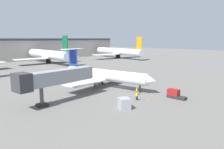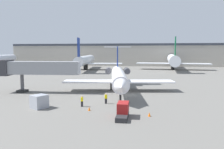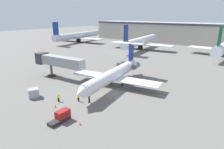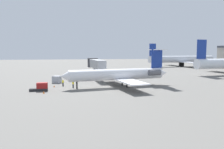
{
  "view_description": "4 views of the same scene",
  "coord_description": "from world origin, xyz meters",
  "px_view_note": "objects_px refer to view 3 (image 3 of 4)",
  "views": [
    {
      "loc": [
        -40.04,
        -37.97,
        12.48
      ],
      "look_at": [
        -0.27,
        2.3,
        3.1
      ],
      "focal_mm": 35.02,
      "sensor_mm": 36.0,
      "label": 1
    },
    {
      "loc": [
        4.23,
        -44.27,
        8.58
      ],
      "look_at": [
        -3.08,
        -0.9,
        4.0
      ],
      "focal_mm": 36.99,
      "sensor_mm": 36.0,
      "label": 2
    },
    {
      "loc": [
        25.78,
        -33.8,
        17.48
      ],
      "look_at": [
        -1.4,
        1.45,
        3.81
      ],
      "focal_mm": 31.49,
      "sensor_mm": 36.0,
      "label": 3
    },
    {
      "loc": [
        53.65,
        -8.11,
        9.08
      ],
      "look_at": [
        -4.24,
        1.94,
        2.97
      ],
      "focal_mm": 36.07,
      "sensor_mm": 36.0,
      "label": 4
    }
  ],
  "objects_px": {
    "parked_airliner_west_end": "(78,36)",
    "traffic_cone_mid": "(55,106)",
    "ground_crew_loader": "(78,97)",
    "traffic_cone_near": "(80,123)",
    "ground_crew_marshaller": "(58,98)",
    "parked_airliner_west_mid": "(140,41)",
    "baggage_tug_lead": "(61,117)",
    "regional_jet": "(114,74)",
    "jet_bridge": "(57,61)",
    "cargo_container_uld": "(34,93)"
  },
  "relations": [
    {
      "from": "parked_airliner_west_end",
      "to": "traffic_cone_mid",
      "type": "bearing_deg",
      "value": -45.7
    },
    {
      "from": "ground_crew_loader",
      "to": "traffic_cone_near",
      "type": "relative_size",
      "value": 3.07
    },
    {
      "from": "ground_crew_marshaller",
      "to": "traffic_cone_mid",
      "type": "xyz_separation_m",
      "value": [
        1.71,
        -2.12,
        -0.58
      ]
    },
    {
      "from": "ground_crew_marshaller",
      "to": "parked_airliner_west_mid",
      "type": "height_order",
      "value": "parked_airliner_west_mid"
    },
    {
      "from": "baggage_tug_lead",
      "to": "traffic_cone_mid",
      "type": "relative_size",
      "value": 7.33
    },
    {
      "from": "baggage_tug_lead",
      "to": "parked_airliner_west_mid",
      "type": "relative_size",
      "value": 0.1
    },
    {
      "from": "ground_crew_loader",
      "to": "parked_airliner_west_mid",
      "type": "height_order",
      "value": "parked_airliner_west_mid"
    },
    {
      "from": "regional_jet",
      "to": "jet_bridge",
      "type": "relative_size",
      "value": 1.71
    },
    {
      "from": "ground_crew_marshaller",
      "to": "traffic_cone_mid",
      "type": "relative_size",
      "value": 3.07
    },
    {
      "from": "traffic_cone_mid",
      "to": "parked_airliner_west_end",
      "type": "bearing_deg",
      "value": 134.3
    },
    {
      "from": "ground_crew_marshaller",
      "to": "traffic_cone_near",
      "type": "relative_size",
      "value": 3.07
    },
    {
      "from": "traffic_cone_near",
      "to": "parked_airliner_west_end",
      "type": "xyz_separation_m",
      "value": [
        -75.14,
        69.78,
        4.0
      ]
    },
    {
      "from": "ground_crew_loader",
      "to": "parked_airliner_west_mid",
      "type": "distance_m",
      "value": 67.4
    },
    {
      "from": "regional_jet",
      "to": "traffic_cone_near",
      "type": "height_order",
      "value": "regional_jet"
    },
    {
      "from": "ground_crew_marshaller",
      "to": "traffic_cone_mid",
      "type": "distance_m",
      "value": 2.79
    },
    {
      "from": "jet_bridge",
      "to": "cargo_container_uld",
      "type": "distance_m",
      "value": 14.56
    },
    {
      "from": "traffic_cone_mid",
      "to": "parked_airliner_west_end",
      "type": "distance_m",
      "value": 95.46
    },
    {
      "from": "traffic_cone_mid",
      "to": "parked_airliner_west_mid",
      "type": "relative_size",
      "value": 0.01
    },
    {
      "from": "ground_crew_loader",
      "to": "parked_airliner_west_end",
      "type": "height_order",
      "value": "parked_airliner_west_end"
    },
    {
      "from": "traffic_cone_mid",
      "to": "parked_airliner_west_end",
      "type": "height_order",
      "value": "parked_airliner_west_end"
    },
    {
      "from": "ground_crew_loader",
      "to": "parked_airliner_west_end",
      "type": "relative_size",
      "value": 0.04
    },
    {
      "from": "ground_crew_marshaller",
      "to": "cargo_container_uld",
      "type": "bearing_deg",
      "value": -161.72
    },
    {
      "from": "ground_crew_loader",
      "to": "parked_airliner_west_end",
      "type": "xyz_separation_m",
      "value": [
        -68.13,
        63.53,
        3.41
      ]
    },
    {
      "from": "regional_jet",
      "to": "parked_airliner_west_mid",
      "type": "xyz_separation_m",
      "value": [
        -22.15,
        51.72,
        1.02
      ]
    },
    {
      "from": "regional_jet",
      "to": "ground_crew_loader",
      "type": "height_order",
      "value": "regional_jet"
    },
    {
      "from": "regional_jet",
      "to": "baggage_tug_lead",
      "type": "relative_size",
      "value": 7.19
    },
    {
      "from": "traffic_cone_mid",
      "to": "parked_airliner_west_end",
      "type": "xyz_separation_m",
      "value": [
        -66.61,
        68.26,
        4.0
      ]
    },
    {
      "from": "regional_jet",
      "to": "traffic_cone_near",
      "type": "relative_size",
      "value": 52.66
    },
    {
      "from": "ground_crew_marshaller",
      "to": "regional_jet",
      "type": "bearing_deg",
      "value": 76.05
    },
    {
      "from": "regional_jet",
      "to": "ground_crew_loader",
      "type": "relative_size",
      "value": 17.14
    },
    {
      "from": "jet_bridge",
      "to": "parked_airliner_west_mid",
      "type": "relative_size",
      "value": 0.43
    },
    {
      "from": "jet_bridge",
      "to": "ground_crew_loader",
      "type": "height_order",
      "value": "jet_bridge"
    },
    {
      "from": "regional_jet",
      "to": "parked_airliner_west_end",
      "type": "bearing_deg",
      "value": 143.05
    },
    {
      "from": "parked_airliner_west_mid",
      "to": "ground_crew_loader",
      "type": "bearing_deg",
      "value": -71.15
    },
    {
      "from": "cargo_container_uld",
      "to": "traffic_cone_mid",
      "type": "relative_size",
      "value": 5.02
    },
    {
      "from": "ground_crew_marshaller",
      "to": "cargo_container_uld",
      "type": "height_order",
      "value": "cargo_container_uld"
    },
    {
      "from": "ground_crew_marshaller",
      "to": "traffic_cone_near",
      "type": "bearing_deg",
      "value": -19.53
    },
    {
      "from": "baggage_tug_lead",
      "to": "parked_airliner_west_mid",
      "type": "distance_m",
      "value": 75.51
    },
    {
      "from": "jet_bridge",
      "to": "parked_airliner_west_end",
      "type": "xyz_separation_m",
      "value": [
        -51.68,
        56.13,
        -0.71
      ]
    },
    {
      "from": "jet_bridge",
      "to": "ground_crew_marshaller",
      "type": "relative_size",
      "value": 10.04
    },
    {
      "from": "parked_airliner_west_end",
      "to": "parked_airliner_west_mid",
      "type": "distance_m",
      "value": 46.38
    },
    {
      "from": "baggage_tug_lead",
      "to": "cargo_container_uld",
      "type": "xyz_separation_m",
      "value": [
        -12.87,
        2.73,
        0.16
      ]
    },
    {
      "from": "jet_bridge",
      "to": "ground_crew_loader",
      "type": "bearing_deg",
      "value": -24.24
    },
    {
      "from": "traffic_cone_mid",
      "to": "regional_jet",
      "type": "bearing_deg",
      "value": 83.47
    },
    {
      "from": "ground_crew_marshaller",
      "to": "parked_airliner_west_end",
      "type": "bearing_deg",
      "value": 134.45
    },
    {
      "from": "baggage_tug_lead",
      "to": "parked_airliner_west_mid",
      "type": "height_order",
      "value": "parked_airliner_west_mid"
    },
    {
      "from": "ground_crew_marshaller",
      "to": "traffic_cone_near",
      "type": "height_order",
      "value": "ground_crew_marshaller"
    },
    {
      "from": "parked_airliner_west_mid",
      "to": "cargo_container_uld",
      "type": "bearing_deg",
      "value": -79.61
    },
    {
      "from": "jet_bridge",
      "to": "traffic_cone_mid",
      "type": "height_order",
      "value": "jet_bridge"
    },
    {
      "from": "regional_jet",
      "to": "ground_crew_marshaller",
      "type": "relative_size",
      "value": 17.14
    }
  ]
}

